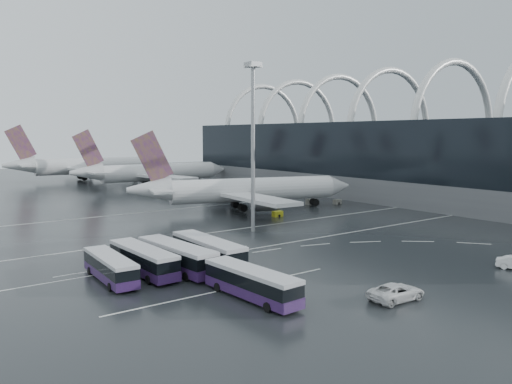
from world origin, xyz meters
TOP-DOWN VIEW (x-y plane):
  - ground at (0.00, 0.00)m, footprint 420.00×420.00m
  - terminal at (61.56, 19.84)m, footprint 42.00×160.00m
  - lane_marking_near at (0.00, -2.00)m, footprint 120.00×0.25m
  - lane_marking_mid at (0.00, 12.00)m, footprint 120.00×0.25m
  - lane_marking_far at (0.00, 40.00)m, footprint 120.00×0.25m
  - bus_bay_line_south at (-24.00, -16.00)m, footprint 28.00×0.25m
  - bus_bay_line_north at (-24.00, 0.00)m, footprint 28.00×0.25m
  - airliner_main at (10.01, 29.68)m, footprint 51.32×44.39m
  - airliner_gate_b at (14.47, 86.81)m, footprint 52.57×47.43m
  - airliner_gate_c at (5.17, 124.47)m, footprint 56.69×52.21m
  - bus_row_near_a at (-32.95, -5.30)m, footprint 3.22×12.08m
  - bus_row_near_b at (-28.72, -4.87)m, footprint 3.53×13.33m
  - bus_row_near_c at (-24.89, -6.16)m, footprint 4.15×14.06m
  - bus_row_near_d at (-20.34, -6.07)m, footprint 3.53×14.06m
  - bus_row_far_b at (-23.55, -20.07)m, footprint 3.67×12.83m
  - van_curve_a at (-12.01, -29.27)m, footprint 6.49×3.31m
  - floodlight_mast at (-2.41, 8.70)m, footprint 2.21×2.21m
  - gse_cart_belly_b at (28.68, 27.65)m, footprint 2.44×1.44m
  - gse_cart_belly_c at (10.85, 18.39)m, footprint 2.10×1.24m
  - gse_cart_belly_d at (34.31, 24.43)m, footprint 1.99×1.18m
  - gse_cart_belly_e at (20.25, 30.94)m, footprint 1.89×1.12m

SIDE VIEW (x-z plane):
  - ground at x=0.00m, z-range 0.00..0.00m
  - lane_marking_near at x=0.00m, z-range 0.00..0.01m
  - lane_marking_mid at x=0.00m, z-range 0.00..0.01m
  - lane_marking_far at x=0.00m, z-range 0.00..0.01m
  - bus_bay_line_south at x=-24.00m, z-range 0.00..0.01m
  - bus_bay_line_north at x=-24.00m, z-range 0.00..0.01m
  - gse_cart_belly_e at x=20.25m, z-range 0.00..1.03m
  - gse_cart_belly_d at x=34.31m, z-range 0.00..1.09m
  - gse_cart_belly_c at x=10.85m, z-range 0.00..1.14m
  - gse_cart_belly_b at x=28.68m, z-range 0.00..1.33m
  - van_curve_a at x=-12.01m, z-range 0.00..1.76m
  - bus_row_near_a at x=-32.95m, z-range 0.15..3.10m
  - bus_row_far_b at x=-23.55m, z-range 0.15..3.27m
  - bus_row_near_b at x=-28.72m, z-range 0.16..3.42m
  - bus_row_near_c at x=-24.89m, z-range 0.17..3.58m
  - bus_row_near_d at x=-20.34m, z-range 0.17..3.62m
  - airliner_main at x=10.01m, z-range -4.40..13.23m
  - airliner_gate_b at x=14.47m, z-range -4.57..13.74m
  - airliner_gate_c at x=5.17m, z-range -5.05..15.15m
  - terminal at x=61.56m, z-range -6.58..28.32m
  - floodlight_mast at x=-2.41m, z-range 3.72..32.52m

